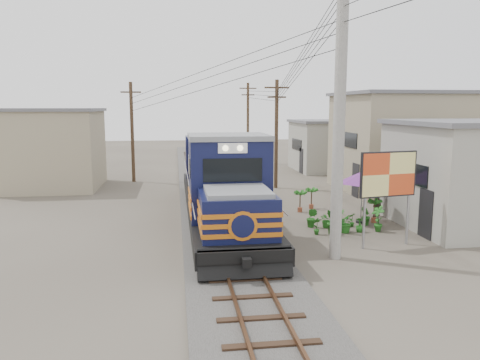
{
  "coord_description": "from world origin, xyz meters",
  "views": [
    {
      "loc": [
        -1.98,
        -15.76,
        5.27
      ],
      "look_at": [
        0.7,
        3.69,
        2.2
      ],
      "focal_mm": 35.0,
      "sensor_mm": 36.0,
      "label": 1
    }
  ],
  "objects": [
    {
      "name": "shophouse_left",
      "position": [
        -10.0,
        16.0,
        2.61
      ],
      "size": [
        6.3,
        6.3,
        5.2
      ],
      "color": "gray",
      "rests_on": "ground"
    },
    {
      "name": "vendor",
      "position": [
        7.62,
        5.31,
        0.85
      ],
      "size": [
        0.74,
        0.71,
        1.71
      ],
      "primitive_type": "imported",
      "rotation": [
        0.0,
        0.0,
        3.83
      ],
      "color": "black",
      "rests_on": "ground"
    },
    {
      "name": "wooden_pole_left",
      "position": [
        -5.0,
        18.0,
        3.68
      ],
      "size": [
        1.6,
        0.24,
        7.0
      ],
      "color": "#4C3826",
      "rests_on": "ground"
    },
    {
      "name": "locomotive",
      "position": [
        0.0,
        5.64,
        1.78
      ],
      "size": [
        3.05,
        16.59,
        4.11
      ],
      "color": "black",
      "rests_on": "ground"
    },
    {
      "name": "wooden_pole_mid",
      "position": [
        4.5,
        14.0,
        3.68
      ],
      "size": [
        1.6,
        0.24,
        7.0
      ],
      "color": "#4C3826",
      "rests_on": "ground"
    },
    {
      "name": "ballast",
      "position": [
        0.0,
        10.0,
        0.08
      ],
      "size": [
        3.6,
        70.0,
        0.16
      ],
      "primitive_type": "cube",
      "color": "#595651",
      "rests_on": "ground"
    },
    {
      "name": "power_lines",
      "position": [
        -0.14,
        8.49,
        7.56
      ],
      "size": [
        9.65,
        19.0,
        3.3
      ],
      "color": "black",
      "rests_on": "ground"
    },
    {
      "name": "ground",
      "position": [
        0.0,
        0.0,
        0.0
      ],
      "size": [
        120.0,
        120.0,
        0.0
      ],
      "primitive_type": "plane",
      "color": "#473F35",
      "rests_on": "ground"
    },
    {
      "name": "track",
      "position": [
        0.0,
        10.0,
        0.26
      ],
      "size": [
        1.15,
        70.0,
        0.12
      ],
      "color": "#51331E",
      "rests_on": "ground"
    },
    {
      "name": "shophouse_mid",
      "position": [
        12.5,
        12.0,
        3.11
      ],
      "size": [
        8.4,
        7.35,
        6.2
      ],
      "color": "gray",
      "rests_on": "ground"
    },
    {
      "name": "market_umbrella",
      "position": [
        6.39,
        4.24,
        2.11
      ],
      "size": [
        2.71,
        2.71,
        2.4
      ],
      "rotation": [
        0.0,
        0.0,
        0.29
      ],
      "color": "black",
      "rests_on": "ground"
    },
    {
      "name": "plant_nursery",
      "position": [
        5.12,
        3.04,
        0.44
      ],
      "size": [
        3.21,
        1.95,
        1.13
      ],
      "color": "#22661D",
      "rests_on": "ground"
    },
    {
      "name": "shophouse_back",
      "position": [
        11.0,
        22.0,
        2.11
      ],
      "size": [
        6.3,
        6.3,
        4.2
      ],
      "color": "gray",
      "rests_on": "ground"
    },
    {
      "name": "wooden_pole_far",
      "position": [
        4.8,
        28.0,
        3.93
      ],
      "size": [
        1.6,
        0.24,
        7.5
      ],
      "color": "#4C3826",
      "rests_on": "ground"
    },
    {
      "name": "utility_pole_main",
      "position": [
        3.5,
        -0.5,
        5.0
      ],
      "size": [
        0.4,
        0.4,
        10.0
      ],
      "color": "#9E9B93",
      "rests_on": "ground"
    },
    {
      "name": "billboard",
      "position": [
        5.88,
        0.59,
        2.69
      ],
      "size": [
        2.34,
        0.53,
        3.64
      ],
      "rotation": [
        0.0,
        0.0,
        0.18
      ],
      "color": "#99999E",
      "rests_on": "ground"
    }
  ]
}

